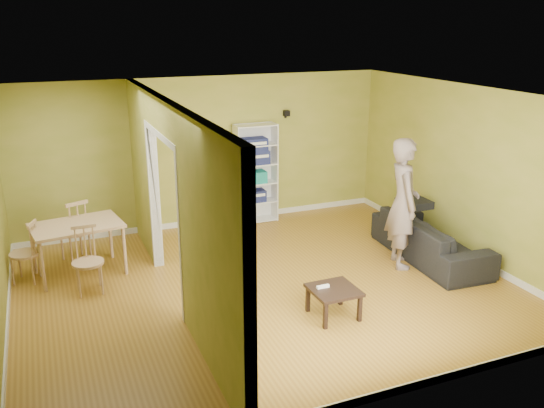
{
  "coord_description": "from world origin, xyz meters",
  "views": [
    {
      "loc": [
        -2.63,
        -6.7,
        3.51
      ],
      "look_at": [
        0.2,
        0.2,
        1.1
      ],
      "focal_mm": 38.0,
      "sensor_mm": 36.0,
      "label": 1
    }
  ],
  "objects_px": {
    "person": "(404,192)",
    "coffee_table": "(334,293)",
    "bookshelf": "(255,173)",
    "dining_table": "(77,229)",
    "sofa": "(431,233)",
    "chair_near": "(88,261)",
    "chair_far": "(74,230)",
    "chair_left": "(24,252)"
  },
  "relations": [
    {
      "from": "coffee_table",
      "to": "dining_table",
      "type": "distance_m",
      "value": 3.75
    },
    {
      "from": "person",
      "to": "bookshelf",
      "type": "distance_m",
      "value": 2.98
    },
    {
      "from": "chair_far",
      "to": "person",
      "type": "bearing_deg",
      "value": 133.68
    },
    {
      "from": "person",
      "to": "bookshelf",
      "type": "xyz_separation_m",
      "value": [
        -1.29,
        2.68,
        -0.24
      ]
    },
    {
      "from": "coffee_table",
      "to": "chair_far",
      "type": "relative_size",
      "value": 0.58
    },
    {
      "from": "coffee_table",
      "to": "chair_left",
      "type": "xyz_separation_m",
      "value": [
        -3.49,
        2.51,
        0.12
      ]
    },
    {
      "from": "chair_near",
      "to": "bookshelf",
      "type": "bearing_deg",
      "value": 31.33
    },
    {
      "from": "chair_near",
      "to": "chair_far",
      "type": "xyz_separation_m",
      "value": [
        -0.08,
        1.2,
        0.03
      ]
    },
    {
      "from": "sofa",
      "to": "person",
      "type": "relative_size",
      "value": 0.97
    },
    {
      "from": "chair_left",
      "to": "chair_far",
      "type": "height_order",
      "value": "chair_far"
    },
    {
      "from": "person",
      "to": "dining_table",
      "type": "xyz_separation_m",
      "value": [
        -4.44,
        1.46,
        -0.45
      ]
    },
    {
      "from": "chair_near",
      "to": "chair_far",
      "type": "distance_m",
      "value": 1.21
    },
    {
      "from": "dining_table",
      "to": "chair_left",
      "type": "height_order",
      "value": "chair_left"
    },
    {
      "from": "coffee_table",
      "to": "chair_far",
      "type": "distance_m",
      "value": 4.12
    },
    {
      "from": "coffee_table",
      "to": "bookshelf",
      "type": "bearing_deg",
      "value": 84.28
    },
    {
      "from": "bookshelf",
      "to": "dining_table",
      "type": "xyz_separation_m",
      "value": [
        -3.15,
        -1.22,
        -0.21
      ]
    },
    {
      "from": "sofa",
      "to": "person",
      "type": "xyz_separation_m",
      "value": [
        -0.56,
        -0.02,
        0.71
      ]
    },
    {
      "from": "bookshelf",
      "to": "dining_table",
      "type": "distance_m",
      "value": 3.39
    },
    {
      "from": "bookshelf",
      "to": "chair_far",
      "type": "xyz_separation_m",
      "value": [
        -3.16,
        -0.69,
        -0.4
      ]
    },
    {
      "from": "person",
      "to": "sofa",
      "type": "bearing_deg",
      "value": -69.59
    },
    {
      "from": "chair_left",
      "to": "chair_near",
      "type": "xyz_separation_m",
      "value": [
        0.78,
        -0.69,
        0.02
      ]
    },
    {
      "from": "dining_table",
      "to": "person",
      "type": "bearing_deg",
      "value": -18.17
    },
    {
      "from": "bookshelf",
      "to": "dining_table",
      "type": "height_order",
      "value": "bookshelf"
    },
    {
      "from": "sofa",
      "to": "person",
      "type": "bearing_deg",
      "value": 95.3
    },
    {
      "from": "dining_table",
      "to": "chair_near",
      "type": "distance_m",
      "value": 0.71
    },
    {
      "from": "person",
      "to": "chair_far",
      "type": "height_order",
      "value": "person"
    },
    {
      "from": "dining_table",
      "to": "chair_near",
      "type": "bearing_deg",
      "value": -84.14
    },
    {
      "from": "coffee_table",
      "to": "sofa",
      "type": "bearing_deg",
      "value": 25.31
    },
    {
      "from": "person",
      "to": "coffee_table",
      "type": "relative_size",
      "value": 4.02
    },
    {
      "from": "person",
      "to": "bookshelf",
      "type": "height_order",
      "value": "person"
    },
    {
      "from": "bookshelf",
      "to": "person",
      "type": "bearing_deg",
      "value": -64.33
    },
    {
      "from": "sofa",
      "to": "chair_near",
      "type": "bearing_deg",
      "value": 84.4
    },
    {
      "from": "sofa",
      "to": "person",
      "type": "height_order",
      "value": "person"
    },
    {
      "from": "person",
      "to": "coffee_table",
      "type": "height_order",
      "value": "person"
    },
    {
      "from": "person",
      "to": "chair_near",
      "type": "bearing_deg",
      "value": 98.14
    },
    {
      "from": "sofa",
      "to": "dining_table",
      "type": "height_order",
      "value": "sofa"
    },
    {
      "from": "sofa",
      "to": "coffee_table",
      "type": "distance_m",
      "value": 2.46
    },
    {
      "from": "person",
      "to": "dining_table",
      "type": "relative_size",
      "value": 1.86
    },
    {
      "from": "coffee_table",
      "to": "chair_left",
      "type": "distance_m",
      "value": 4.3
    },
    {
      "from": "person",
      "to": "coffee_table",
      "type": "distance_m",
      "value": 2.12
    },
    {
      "from": "dining_table",
      "to": "chair_far",
      "type": "bearing_deg",
      "value": 91.06
    },
    {
      "from": "sofa",
      "to": "person",
      "type": "distance_m",
      "value": 0.91
    }
  ]
}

